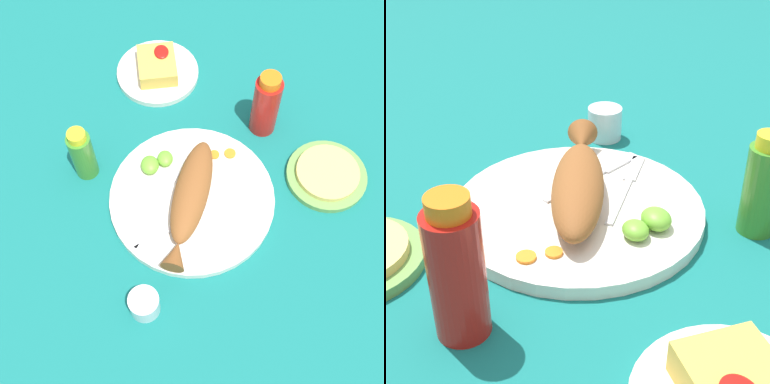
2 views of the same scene
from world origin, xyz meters
TOP-DOWN VIEW (x-y plane):
  - ground_plane at (0.00, 0.00)m, footprint 4.00×4.00m
  - main_plate at (0.00, 0.00)m, footprint 0.33×0.33m
  - fried_fish at (-0.02, 0.01)m, footprint 0.28×0.15m
  - fork_near at (-0.07, 0.05)m, footprint 0.10×0.17m
  - fork_far at (-0.03, 0.08)m, footprint 0.16×0.12m
  - carrot_slice_near at (0.09, -0.09)m, footprint 0.02×0.02m
  - carrot_slice_mid at (0.09, -0.06)m, footprint 0.02×0.02m
  - lime_wedge_main at (0.09, 0.04)m, footprint 0.04×0.03m
  - lime_wedge_side at (0.08, 0.08)m, footprint 0.04×0.04m
  - hot_sauce_bottle_red at (0.16, -0.18)m, footprint 0.06×0.06m
  - hot_sauce_bottle_green at (0.10, 0.21)m, footprint 0.05×0.05m
  - salt_cup at (-0.21, 0.11)m, footprint 0.06×0.06m
  - side_plate_fries at (0.34, 0.04)m, footprint 0.19×0.19m
  - fries_pile at (0.34, 0.04)m, footprint 0.10×0.09m
  - tortilla_plate at (0.02, -0.28)m, footprint 0.17×0.17m
  - tortilla_stack at (0.02, -0.28)m, footprint 0.13×0.13m

SIDE VIEW (x-z plane):
  - ground_plane at x=0.00m, z-range 0.00..0.00m
  - side_plate_fries at x=0.34m, z-range 0.00..0.01m
  - tortilla_plate at x=0.02m, z-range 0.00..0.01m
  - main_plate at x=0.00m, z-range 0.00..0.02m
  - fork_near at x=-0.07m, z-range 0.02..0.02m
  - fork_far at x=-0.03m, z-range 0.02..0.02m
  - carrot_slice_near at x=0.09m, z-range 0.02..0.02m
  - carrot_slice_mid at x=0.09m, z-range 0.02..0.02m
  - tortilla_stack at x=0.02m, z-range 0.01..0.03m
  - salt_cup at x=-0.21m, z-range 0.00..0.05m
  - lime_wedge_main at x=0.09m, z-range 0.02..0.04m
  - lime_wedge_side at x=0.08m, z-range 0.02..0.04m
  - fries_pile at x=0.34m, z-range 0.01..0.05m
  - fried_fish at x=-0.02m, z-range 0.02..0.07m
  - hot_sauce_bottle_green at x=0.10m, z-range 0.00..0.13m
  - hot_sauce_bottle_red at x=0.16m, z-range 0.00..0.16m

